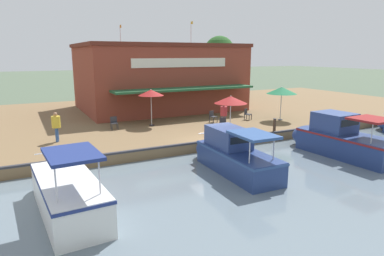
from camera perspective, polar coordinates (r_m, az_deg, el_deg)
name	(u,v)px	position (r m, az deg, el deg)	size (l,w,h in m)	color
ground_plane	(217,151)	(20.01, 4.15, -3.87)	(220.00, 220.00, 0.00)	#4C5B47
quay_deck	(151,116)	(29.65, -6.92, 1.96)	(22.00, 56.00, 0.60)	brown
quay_edge_fender	(216,140)	(19.92, 4.03, -2.01)	(0.20, 50.40, 0.10)	#2D2D33
waterfront_restaurant	(158,77)	(31.85, -5.63, 8.52)	(11.68, 13.78, 7.93)	brown
patio_umbrella_back_row	(231,100)	(21.67, 6.47, 4.69)	(2.07, 2.07, 2.40)	#B7B7B7
patio_umbrella_near_quay_edge	(282,90)	(26.67, 14.72, 6.07)	(2.24, 2.24, 2.56)	#B7B7B7
patio_umbrella_mid_patio_left	(151,93)	(23.91, -6.86, 5.85)	(1.76, 1.76, 2.57)	#B7B7B7
cafe_chair_mid_patio	(247,114)	(26.54, 9.18, 2.39)	(0.60, 0.60, 0.85)	#2D2D33
cafe_chair_beside_entrance	(223,124)	(22.47, 5.19, 0.73)	(0.58, 0.58, 0.85)	#2D2D33
cafe_chair_far_corner_seat	(114,122)	(23.40, -12.86, 0.93)	(0.47, 0.47, 0.85)	#2D2D33
cafe_chair_facing_river	(213,116)	(25.23, 3.46, 2.02)	(0.54, 0.54, 0.85)	#2D2D33
person_mid_patio	(56,123)	(20.92, -21.72, 0.73)	(0.49, 0.49, 1.72)	#2D5193
person_at_quay_edge	(224,112)	(23.49, 5.31, 2.62)	(0.47, 0.47, 1.66)	#4C4C56
motorboat_nearest_quay	(231,154)	(16.57, 6.50, -4.25)	(5.88, 1.92, 2.15)	navy
motorboat_fourth_along	(337,139)	(20.68, 23.06, -1.69)	(6.33, 2.48, 2.31)	navy
motorboat_outer_channel	(66,190)	(13.23, -20.33, -9.61)	(5.93, 2.13, 2.53)	white
mooring_post	(274,125)	(22.65, 13.59, 0.46)	(0.22, 0.22, 0.89)	#473323
tree_upstream_bank	(219,52)	(42.40, 4.55, 12.46)	(3.85, 3.67, 7.10)	brown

